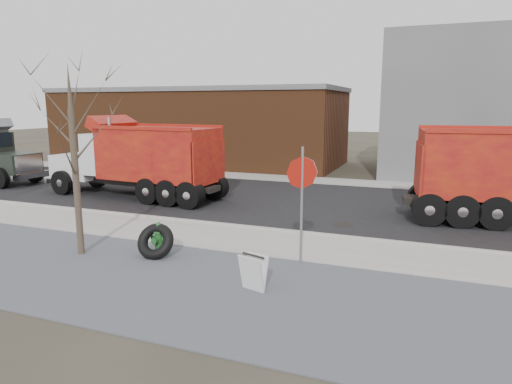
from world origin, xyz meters
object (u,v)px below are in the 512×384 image
at_px(truck_tire, 156,241).
at_px(stop_sign, 302,186).
at_px(fire_hydrant, 159,240).
at_px(sandwich_board, 253,272).
at_px(dump_truck_red_b, 139,157).

height_order(truck_tire, stop_sign, stop_sign).
bearing_deg(stop_sign, truck_tire, -179.76).
distance_m(fire_hydrant, truck_tire, 0.21).
distance_m(truck_tire, sandwich_board, 3.53).
bearing_deg(dump_truck_red_b, truck_tire, 132.22).
height_order(fire_hydrant, dump_truck_red_b, dump_truck_red_b).
height_order(fire_hydrant, sandwich_board, fire_hydrant).
height_order(fire_hydrant, stop_sign, stop_sign).
relative_size(stop_sign, dump_truck_red_b, 0.36).
relative_size(truck_tire, stop_sign, 0.36).
relative_size(stop_sign, sandwich_board, 3.71).
bearing_deg(fire_hydrant, dump_truck_red_b, 134.79).
bearing_deg(sandwich_board, dump_truck_red_b, 154.54).
distance_m(sandwich_board, dump_truck_red_b, 11.80).
relative_size(fire_hydrant, stop_sign, 0.30).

